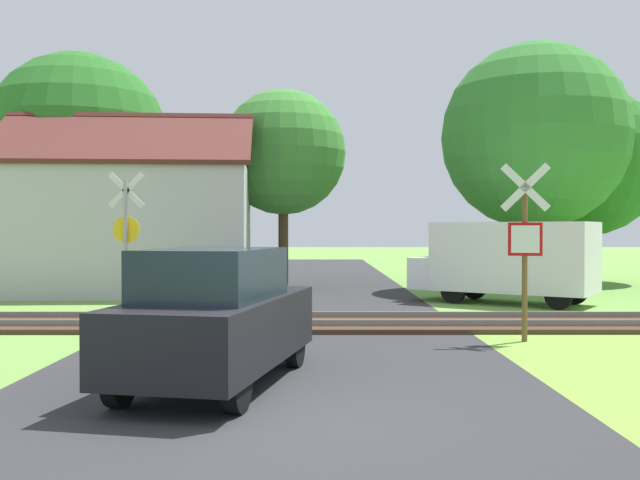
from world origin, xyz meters
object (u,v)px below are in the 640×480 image
at_px(tree_center, 285,153).
at_px(parked_car, 219,317).
at_px(crossing_sign_far, 128,232).
at_px(stop_sign_near, 527,242).
at_px(mail_truck, 509,259).
at_px(tree_far, 588,162).
at_px(tree_left, 81,144).
at_px(house, 134,226).
at_px(tree_right, 537,136).

height_order(tree_center, parked_car, tree_center).
bearing_deg(crossing_sign_far, parked_car, -66.92).
relative_size(stop_sign_near, crossing_sign_far, 0.95).
distance_m(tree_center, mail_truck, 9.80).
xyz_separation_m(stop_sign_near, tree_far, (6.75, 15.14, 2.91)).
xyz_separation_m(tree_far, parked_car, (-11.79, -18.76, -3.82)).
bearing_deg(tree_center, tree_left, 176.61).
xyz_separation_m(house, parked_car, (4.89, -14.38, -1.28)).
bearing_deg(mail_truck, stop_sign_near, -158.40).
distance_m(crossing_sign_far, tree_left, 10.95).
distance_m(crossing_sign_far, tree_far, 18.89).
height_order(stop_sign_near, crossing_sign_far, crossing_sign_far).
height_order(stop_sign_near, parked_car, stop_sign_near).
relative_size(stop_sign_near, tree_right, 0.39).
relative_size(crossing_sign_far, house, 0.40).
xyz_separation_m(house, tree_center, (4.88, 2.37, 2.68)).
bearing_deg(crossing_sign_far, house, 103.56).
distance_m(tree_right, tree_far, 5.02).
relative_size(stop_sign_near, tree_far, 0.42).
relative_size(house, parked_car, 1.98).
xyz_separation_m(stop_sign_near, crossing_sign_far, (-8.31, 4.08, 0.18)).
xyz_separation_m(crossing_sign_far, tree_far, (15.06, 11.06, 2.73)).
distance_m(stop_sign_near, tree_far, 16.83).
height_order(house, tree_left, tree_left).
bearing_deg(tree_left, tree_far, 4.56).
distance_m(crossing_sign_far, mail_truck, 10.16).
distance_m(crossing_sign_far, tree_center, 10.05).
height_order(tree_left, parked_car, tree_left).
xyz_separation_m(crossing_sign_far, parked_car, (3.28, -7.70, -1.09)).
distance_m(tree_left, mail_truck, 16.19).
distance_m(tree_center, parked_car, 17.22).
bearing_deg(mail_truck, crossing_sign_far, 139.14).
relative_size(stop_sign_near, house, 0.38).
xyz_separation_m(tree_left, tree_right, (16.23, -2.31, -0.04)).
xyz_separation_m(tree_center, parked_car, (0.00, -16.76, -3.96)).
xyz_separation_m(tree_right, tree_far, (3.18, 3.86, -0.48)).
relative_size(crossing_sign_far, tree_right, 0.41).
height_order(tree_left, mail_truck, tree_left).
height_order(mail_truck, parked_car, mail_truck).
bearing_deg(parked_car, mail_truck, 69.45).
bearing_deg(stop_sign_near, tree_far, -102.89).
bearing_deg(parked_car, crossing_sign_far, 124.58).
relative_size(stop_sign_near, tree_center, 0.45).
relative_size(crossing_sign_far, tree_far, 0.45).
height_order(tree_center, tree_right, tree_right).
height_order(tree_right, parked_car, tree_right).
xyz_separation_m(house, mail_truck, (11.39, -4.01, -0.94)).
xyz_separation_m(tree_left, parked_car, (7.62, -17.21, -4.35)).
distance_m(tree_right, mail_truck, 6.38).
height_order(house, mail_truck, house).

